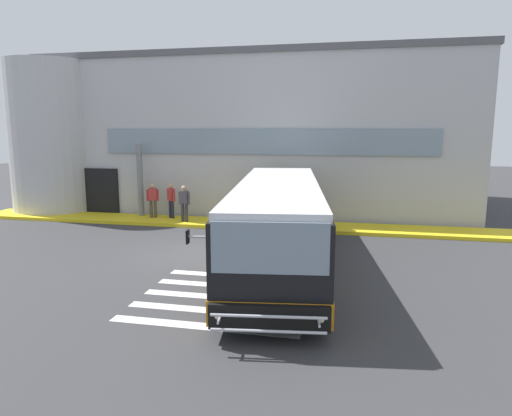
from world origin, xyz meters
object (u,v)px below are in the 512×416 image
Objects in this scene: bus_main_foreground at (278,225)px; passenger_by_doorway at (171,199)px; entry_support_column at (140,180)px; passenger_at_curb_edge at (184,202)px; safety_bollard_yellow at (254,222)px; passenger_near_column at (153,198)px.

bus_main_foreground is 8.69m from passenger_by_doorway.
entry_support_column is 2.10× the size of passenger_at_curb_edge.
passenger_by_doorway is at bearing 135.32° from bus_main_foreground.
passenger_at_curb_edge is at bearing 134.10° from bus_main_foreground.
safety_bollard_yellow is (-1.79, 4.60, -0.89)m from bus_main_foreground.
entry_support_column is at bearing 170.38° from passenger_by_doorway.
entry_support_column is 0.29× the size of bus_main_foreground.
bus_main_foreground reaches higher than passenger_near_column.
entry_support_column is at bearing 156.48° from passenger_near_column.
passenger_at_curb_edge is (0.93, -0.69, 0.00)m from passenger_by_doorway.
safety_bollard_yellow is (5.30, -1.46, -0.66)m from passenger_near_column.
safety_bollard_yellow is (3.46, -0.82, -0.63)m from passenger_at_curb_edge.
safety_bollard_yellow is (4.39, -1.51, -0.63)m from passenger_by_doorway.
passenger_near_column is at bearing 164.65° from safety_bollard_yellow.
bus_main_foreground is 13.32× the size of safety_bollard_yellow.
entry_support_column is at bearing 159.61° from passenger_at_curb_edge.
passenger_at_curb_edge is 1.86× the size of safety_bollard_yellow.
passenger_by_doorway is 1.86× the size of safety_bollard_yellow.
entry_support_column reaches higher than bus_main_foreground.
entry_support_column reaches higher than passenger_by_doorway.
entry_support_column is 3.92× the size of safety_bollard_yellow.
entry_support_column is 2.10× the size of passenger_near_column.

